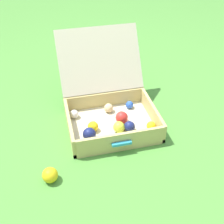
# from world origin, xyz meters

# --- Properties ---
(ground_plane) EXTENTS (16.00, 16.00, 0.00)m
(ground_plane) POSITION_xyz_m (0.00, 0.00, 0.00)
(ground_plane) COLOR #4C8C38
(open_suitcase) EXTENTS (0.53, 0.69, 0.48)m
(open_suitcase) POSITION_xyz_m (0.03, 0.08, 0.11)
(open_suitcase) COLOR beige
(open_suitcase) RESTS_ON ground
(stray_ball_on_grass) EXTENTS (0.08, 0.08, 0.08)m
(stray_ball_on_grass) POSITION_xyz_m (-0.37, -0.33, 0.04)
(stray_ball_on_grass) COLOR yellow
(stray_ball_on_grass) RESTS_ON ground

